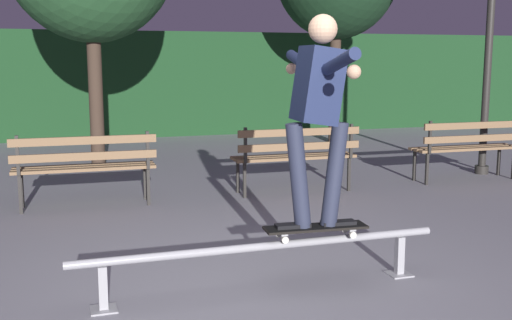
{
  "coord_description": "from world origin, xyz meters",
  "views": [
    {
      "loc": [
        -1.41,
        -4.1,
        1.7
      ],
      "look_at": [
        0.21,
        0.86,
        0.85
      ],
      "focal_mm": 43.72,
      "sensor_mm": 36.0,
      "label": 1
    }
  ],
  "objects_px": {
    "park_bench_left_center": "(85,162)",
    "park_bench_rightmost": "(469,143)",
    "lamp_post_right": "(491,4)",
    "grind_rail": "(263,253)",
    "park_bench_right_center": "(296,152)",
    "skateboard": "(316,228)",
    "skateboarder": "(318,103)"
  },
  "relations": [
    {
      "from": "lamp_post_right",
      "to": "grind_rail",
      "type": "bearing_deg",
      "value": -142.9
    },
    {
      "from": "park_bench_rightmost",
      "to": "lamp_post_right",
      "type": "height_order",
      "value": "lamp_post_right"
    },
    {
      "from": "park_bench_right_center",
      "to": "park_bench_rightmost",
      "type": "height_order",
      "value": "same"
    },
    {
      "from": "grind_rail",
      "to": "park_bench_rightmost",
      "type": "xyz_separation_m",
      "value": [
        4.09,
        3.1,
        0.25
      ]
    },
    {
      "from": "skateboard",
      "to": "lamp_post_right",
      "type": "bearing_deg",
      "value": 39.74
    },
    {
      "from": "lamp_post_right",
      "to": "park_bench_right_center",
      "type": "bearing_deg",
      "value": -172.46
    },
    {
      "from": "grind_rail",
      "to": "lamp_post_right",
      "type": "bearing_deg",
      "value": 37.1
    },
    {
      "from": "skateboarder",
      "to": "park_bench_right_center",
      "type": "distance_m",
      "value": 3.39
    },
    {
      "from": "park_bench_right_center",
      "to": "lamp_post_right",
      "type": "relative_size",
      "value": 0.41
    },
    {
      "from": "park_bench_left_center",
      "to": "grind_rail",
      "type": "bearing_deg",
      "value": -70.54
    },
    {
      "from": "park_bench_left_center",
      "to": "park_bench_rightmost",
      "type": "bearing_deg",
      "value": 0.0
    },
    {
      "from": "park_bench_left_center",
      "to": "lamp_post_right",
      "type": "height_order",
      "value": "lamp_post_right"
    },
    {
      "from": "lamp_post_right",
      "to": "skateboard",
      "type": "bearing_deg",
      "value": -140.26
    },
    {
      "from": "skateboarder",
      "to": "park_bench_rightmost",
      "type": "distance_m",
      "value": 4.88
    },
    {
      "from": "skateboard",
      "to": "park_bench_left_center",
      "type": "distance_m",
      "value": 3.46
    },
    {
      "from": "grind_rail",
      "to": "park_bench_left_center",
      "type": "bearing_deg",
      "value": 109.46
    },
    {
      "from": "park_bench_rightmost",
      "to": "lamp_post_right",
      "type": "xyz_separation_m",
      "value": [
        0.56,
        0.42,
        1.94
      ]
    },
    {
      "from": "park_bench_right_center",
      "to": "park_bench_rightmost",
      "type": "distance_m",
      "value": 2.59
    },
    {
      "from": "park_bench_left_center",
      "to": "park_bench_right_center",
      "type": "height_order",
      "value": "same"
    },
    {
      "from": "park_bench_left_center",
      "to": "lamp_post_right",
      "type": "bearing_deg",
      "value": 4.16
    },
    {
      "from": "skateboarder",
      "to": "park_bench_right_center",
      "type": "bearing_deg",
      "value": 70.91
    },
    {
      "from": "skateboarder",
      "to": "park_bench_right_center",
      "type": "height_order",
      "value": "skateboarder"
    },
    {
      "from": "park_bench_left_center",
      "to": "park_bench_rightmost",
      "type": "height_order",
      "value": "same"
    },
    {
      "from": "park_bench_left_center",
      "to": "skateboard",
      "type": "bearing_deg",
      "value": -63.95
    },
    {
      "from": "skateboard",
      "to": "lamp_post_right",
      "type": "height_order",
      "value": "lamp_post_right"
    },
    {
      "from": "skateboard",
      "to": "park_bench_left_center",
      "type": "bearing_deg",
      "value": 116.05
    },
    {
      "from": "skateboarder",
      "to": "lamp_post_right",
      "type": "bearing_deg",
      "value": 39.76
    },
    {
      "from": "skateboard",
      "to": "park_bench_rightmost",
      "type": "xyz_separation_m",
      "value": [
        3.67,
        3.1,
        0.09
      ]
    },
    {
      "from": "skateboard",
      "to": "park_bench_left_center",
      "type": "relative_size",
      "value": 0.49
    },
    {
      "from": "park_bench_right_center",
      "to": "skateboard",
      "type": "bearing_deg",
      "value": -109.14
    },
    {
      "from": "grind_rail",
      "to": "skateboarder",
      "type": "distance_m",
      "value": 1.17
    },
    {
      "from": "skateboarder",
      "to": "park_bench_left_center",
      "type": "height_order",
      "value": "skateboarder"
    }
  ]
}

